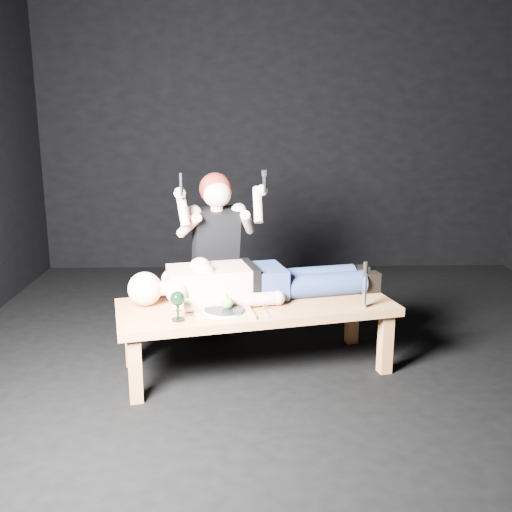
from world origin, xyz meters
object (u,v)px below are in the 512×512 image
object	(u,v)px
table	(256,336)
lying_man	(259,277)
kneeling_woman	(214,255)
carving_knife	(365,285)
serving_tray	(224,314)
goblet	(178,306)

from	to	relation	value
table	lying_man	xyz separation A→B (m)	(0.02, 0.14, 0.36)
table	lying_man	world-z (taller)	lying_man
kneeling_woman	carving_knife	bearing A→B (deg)	-48.88
lying_man	table	bearing A→B (deg)	-112.88
table	serving_tray	world-z (taller)	serving_tray
goblet	serving_tray	bearing A→B (deg)	17.26
kneeling_woman	serving_tray	world-z (taller)	kneeling_woman
carving_knife	serving_tray	bearing A→B (deg)	175.20
lying_man	carving_knife	size ratio (longest dim) A/B	6.18
kneeling_woman	table	bearing A→B (deg)	-77.12
lying_man	kneeling_woman	xyz separation A→B (m)	(-0.32, 0.42, 0.05)
table	carving_knife	size ratio (longest dim) A/B	5.95
kneeling_woman	carving_knife	world-z (taller)	kneeling_woman
table	kneeling_woman	bearing A→B (deg)	104.40
table	kneeling_woman	world-z (taller)	kneeling_woman
table	goblet	distance (m)	0.64
serving_tray	lying_man	bearing A→B (deg)	58.36
lying_man	goblet	world-z (taller)	lying_man
table	carving_knife	world-z (taller)	carving_knife
lying_man	goblet	size ratio (longest dim) A/B	10.17
serving_tray	goblet	size ratio (longest dim) A/B	1.94
table	goblet	bearing A→B (deg)	-159.82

